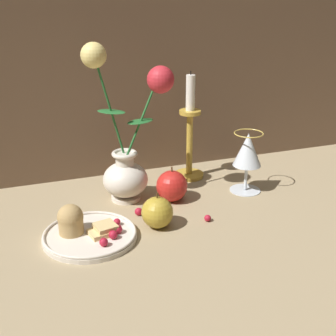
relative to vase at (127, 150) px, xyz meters
name	(u,v)px	position (x,y,z in m)	size (l,w,h in m)	color
ground_plane	(175,204)	(0.10, -0.06, -0.13)	(2.40, 2.40, 0.00)	#9E8966
vase	(127,150)	(0.00, 0.00, 0.00)	(0.20, 0.11, 0.38)	silver
plate_with_pastries	(86,231)	(-0.14, -0.15, -0.11)	(0.20, 0.20, 0.07)	silver
wine_glass	(248,152)	(0.30, -0.05, -0.02)	(0.08, 0.08, 0.16)	silver
candlestick	(190,136)	(0.19, 0.08, -0.01)	(0.08, 0.08, 0.29)	gold
apple_beside_vase	(157,212)	(0.02, -0.16, -0.09)	(0.07, 0.07, 0.08)	#B2932D
apple_near_glass	(173,186)	(0.10, -0.04, -0.09)	(0.08, 0.08, 0.09)	red
berry_near_plate	(208,218)	(0.14, -0.17, -0.12)	(0.02, 0.02, 0.02)	#AD192D
berry_front_center	(139,212)	(0.00, -0.09, -0.12)	(0.02, 0.02, 0.02)	#AD192D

